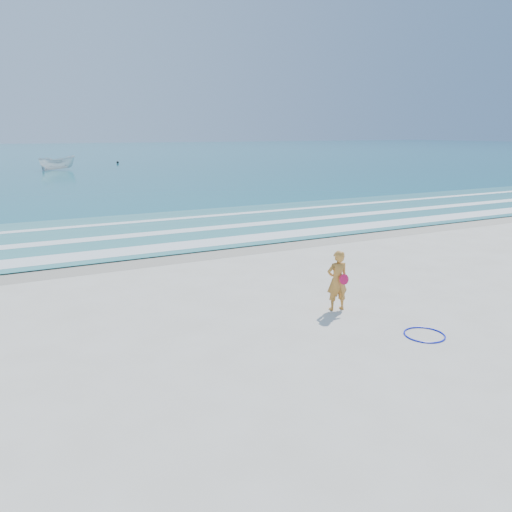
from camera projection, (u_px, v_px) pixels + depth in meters
name	position (u px, v px, depth m)	size (l,w,h in m)	color
ground	(344.00, 336.00, 11.35)	(400.00, 400.00, 0.00)	silver
wet_sand	(201.00, 253.00, 19.11)	(400.00, 2.40, 0.00)	#B2A893
ocean	(31.00, 154.00, 101.94)	(400.00, 190.00, 0.04)	#19727F
shallow	(162.00, 229.00, 23.42)	(400.00, 10.00, 0.01)	#59B7AD
foam_near	(189.00, 245.00, 20.22)	(400.00, 1.40, 0.01)	white
foam_mid	(168.00, 232.00, 22.72)	(400.00, 0.90, 0.01)	white
foam_far	(148.00, 221.00, 25.57)	(400.00, 0.60, 0.01)	white
hoop	(424.00, 335.00, 11.35)	(0.92, 0.92, 0.03)	#0B17D0
boat	(57.00, 163.00, 59.04)	(1.60, 4.26, 1.65)	silver
buoy	(118.00, 162.00, 71.22)	(0.35, 0.35, 0.35)	black
woman	(337.00, 281.00, 12.81)	(0.63, 0.46, 1.58)	#C37C2D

